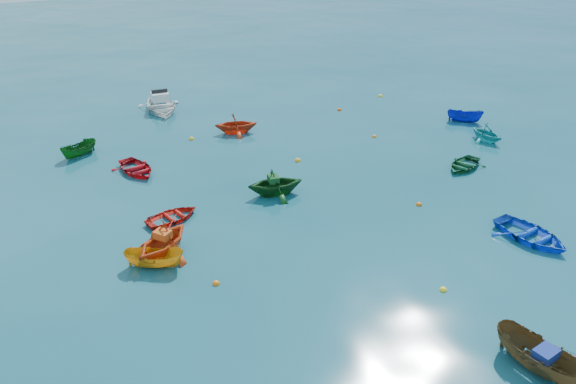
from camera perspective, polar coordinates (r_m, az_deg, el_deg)
name	(u,v)px	position (r m, az deg, el deg)	size (l,w,h in m)	color
ground	(339,246)	(25.08, 5.18, -5.52)	(160.00, 160.00, 0.00)	#0A454F
sampan_brown_mid	(536,370)	(20.85, 23.91, -16.21)	(1.22, 3.23, 1.25)	brown
dinghy_blue_se	(530,239)	(27.72, 23.35, -4.45)	(2.49, 3.48, 0.72)	blue
dinghy_orange_w	(164,254)	(25.03, -12.46, -6.21)	(2.67, 3.10, 1.63)	#D24113
sampan_yellow_mid	(155,267)	(24.34, -13.33, -7.39)	(0.96, 2.54, 0.98)	orange
dinghy_green_e	(463,168)	(33.77, 17.38, 2.37)	(1.97, 2.75, 0.57)	#124D29
dinghy_cyan_se	(485,140)	(38.18, 19.42, 4.97)	(2.01, 2.33, 1.23)	teal
dinghy_red_nw	(173,220)	(27.54, -11.61, -2.77)	(1.88, 2.63, 0.55)	red
dinghy_green_n	(275,194)	(29.29, -1.28, -0.23)	(2.48, 2.87, 1.51)	#0F4215
sampan_blue_far	(464,121)	(41.14, 17.45, 6.86)	(0.91, 2.41, 0.93)	#0D1BA8
dinghy_red_far	(137,172)	(32.83, -15.11, 1.97)	(2.18, 3.05, 0.63)	#B10E15
dinghy_orange_far	(236,133)	(37.41, -5.27, 6.01)	(2.35, 2.73, 1.43)	red
sampan_green_far	(80,156)	(36.04, -20.35, 3.48)	(0.91, 2.42, 0.94)	#135216
motorboat_white	(162,111)	(42.43, -12.73, 8.07)	(3.10, 4.33, 1.50)	white
tarp_blue_a	(546,354)	(20.29, 24.71, -14.73)	(0.75, 0.57, 0.36)	navy
tarp_orange_a	(163,235)	(24.54, -12.62, -4.24)	(0.69, 0.52, 0.33)	#DA5216
tarp_green_b	(273,179)	(28.85, -1.49, 1.36)	(0.67, 0.51, 0.33)	#12481B
buoy_ye_a	(443,290)	(23.21, 15.48, -9.60)	(0.29, 0.29, 0.29)	yellow
buoy_or_b	(419,205)	(29.01, 13.15, -1.29)	(0.31, 0.31, 0.31)	orange
buoy_or_c	(216,284)	(22.90, -7.32, -9.25)	(0.31, 0.31, 0.31)	orange
buoy_ye_c	(298,161)	(33.07, 1.00, 3.16)	(0.37, 0.37, 0.37)	gold
buoy_or_d	(374,137)	(37.00, 8.76, 5.55)	(0.30, 0.30, 0.30)	orange
buoy_ye_d	(192,139)	(36.71, -9.77, 5.29)	(0.36, 0.36, 0.36)	yellow
buoy_or_e	(339,110)	(41.66, 5.24, 8.27)	(0.31, 0.31, 0.31)	#E34D0C
buoy_ye_e	(380,97)	(45.14, 9.35, 9.55)	(0.36, 0.36, 0.36)	yellow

